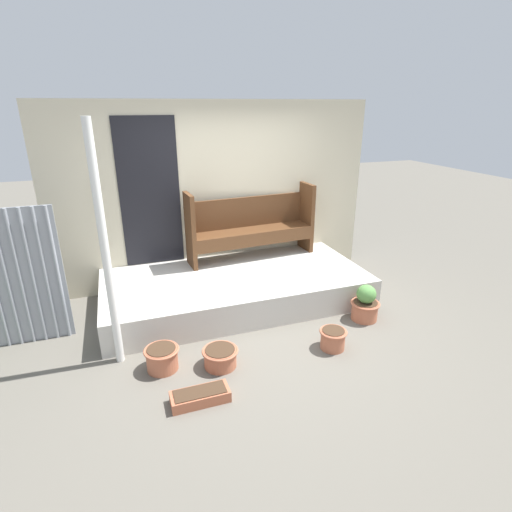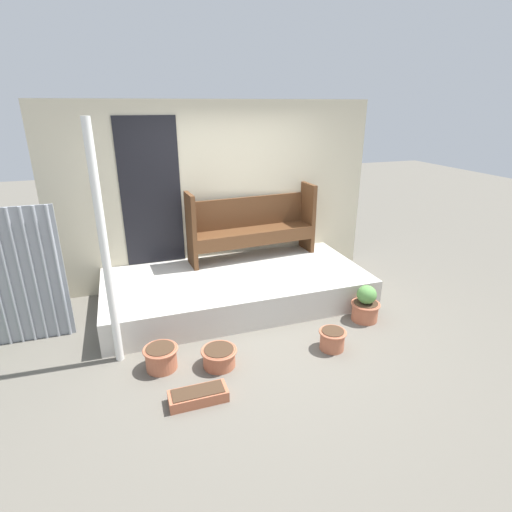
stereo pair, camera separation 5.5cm
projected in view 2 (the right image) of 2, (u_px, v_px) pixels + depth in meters
name	position (u px, v px, depth m)	size (l,w,h in m)	color
ground_plane	(262.00, 330.00, 4.79)	(24.00, 24.00, 0.00)	#666056
porch_slab	(236.00, 288.00, 5.42)	(3.46, 1.64, 0.39)	beige
house_wall	(216.00, 195.00, 5.76)	(4.66, 0.08, 2.60)	beige
support_post	(105.00, 251.00, 3.81)	(0.08, 0.08, 2.44)	white
bench	(252.00, 223.00, 5.83)	(1.90, 0.53, 1.03)	#54331C
flower_pot_left	(161.00, 357.00, 4.05)	(0.36, 0.36, 0.24)	#B76647
flower_pot_middle	(219.00, 356.00, 4.10)	(0.38, 0.38, 0.20)	#B76647
flower_pot_right	(332.00, 339.00, 4.38)	(0.31, 0.31, 0.23)	#B76647
flower_pot_far_right	(366.00, 305.00, 4.94)	(0.36, 0.36, 0.47)	#B76647
planter_box_rect	(198.00, 396.00, 3.63)	(0.53, 0.21, 0.11)	#B26042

